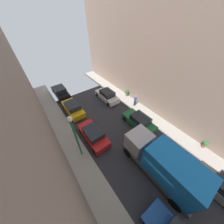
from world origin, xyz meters
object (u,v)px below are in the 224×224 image
object	(u,v)px
parked_car_left_4	(73,108)
parked_car_left_5	(60,92)
parked_car_left_3	(93,135)
potted_plant_1	(127,93)
parked_car_right_2	(107,96)
potted_plant_0	(205,144)
lamp_post	(74,133)
pedestrian	(135,100)
parked_car_right_1	(139,121)
delivery_truck	(163,163)

from	to	relation	value
parked_car_left_4	parked_car_left_5	distance (m)	5.01
parked_car_left_3	potted_plant_1	size ratio (longest dim) A/B	4.11
parked_car_left_4	parked_car_right_2	world-z (taller)	same
potted_plant_0	lamp_post	bearing A→B (deg)	146.64
parked_car_left_4	pedestrian	size ratio (longest dim) A/B	2.44
potted_plant_1	lamp_post	distance (m)	11.71
parked_car_right_2	parked_car_left_5	bearing A→B (deg)	135.27
parked_car_left_4	lamp_post	bearing A→B (deg)	-106.62
potted_plant_1	lamp_post	world-z (taller)	lamp_post
parked_car_left_5	parked_car_right_2	xyz separation A→B (m)	(5.40, -5.35, 0.00)
parked_car_right_2	potted_plant_0	bearing A→B (deg)	-76.48
pedestrian	potted_plant_1	xyz separation A→B (m)	(0.76, 2.51, -0.33)
parked_car_left_5	potted_plant_1	size ratio (longest dim) A/B	4.11
parked_car_right_1	potted_plant_0	xyz separation A→B (m)	(3.09, -6.14, -0.07)
potted_plant_1	parked_car_left_5	bearing A→B (deg)	141.81
delivery_truck	lamp_post	bearing A→B (deg)	129.72
parked_car_left_3	potted_plant_1	world-z (taller)	parked_car_left_3
parked_car_right_1	delivery_truck	distance (m)	5.64
parked_car_right_2	potted_plant_1	distance (m)	3.26
parked_car_left_5	potted_plant_1	world-z (taller)	parked_car_left_5
potted_plant_1	lamp_post	bearing A→B (deg)	-155.23
potted_plant_0	potted_plant_1	xyz separation A→B (m)	(-0.09, 11.60, 0.10)
parked_car_left_4	delivery_truck	world-z (taller)	delivery_truck
parked_car_right_2	lamp_post	world-z (taller)	lamp_post
potted_plant_0	delivery_truck	bearing A→B (deg)	167.29
parked_car_left_5	delivery_truck	distance (m)	17.16
potted_plant_0	pedestrian	bearing A→B (deg)	95.28
delivery_truck	potted_plant_1	size ratio (longest dim) A/B	6.46
parked_car_left_5	pedestrian	world-z (taller)	pedestrian
parked_car_right_1	parked_car_left_3	bearing A→B (deg)	163.35
delivery_truck	parked_car_left_3	bearing A→B (deg)	112.72
potted_plant_1	delivery_truck	bearing A→B (deg)	-119.01
parked_car_right_2	pedestrian	bearing A→B (deg)	-59.14
parked_car_left_5	parked_car_left_4	bearing A→B (deg)	-90.00
potted_plant_0	parked_car_left_3	bearing A→B (deg)	137.60
parked_car_left_5	lamp_post	size ratio (longest dim) A/B	0.81
parked_car_right_2	potted_plant_1	size ratio (longest dim) A/B	4.11
parked_car_right_1	potted_plant_0	size ratio (longest dim) A/B	4.89
parked_car_right_1	pedestrian	xyz separation A→B (m)	(2.25, 2.95, 0.35)
potted_plant_1	pedestrian	bearing A→B (deg)	-106.78
parked_car_left_3	potted_plant_1	xyz separation A→B (m)	(8.41, 3.84, 0.03)
potted_plant_0	potted_plant_1	world-z (taller)	potted_plant_1
parked_car_left_4	parked_car_right_2	xyz separation A→B (m)	(5.40, -0.34, 0.00)
pedestrian	lamp_post	bearing A→B (deg)	-166.74
parked_car_right_2	pedestrian	xyz separation A→B (m)	(2.25, -3.77, 0.35)
parked_car_left_5	lamp_post	bearing A→B (deg)	-99.49
parked_car_left_5	potted_plant_0	size ratio (longest dim) A/B	4.89
parked_car_left_3	pedestrian	distance (m)	7.78
pedestrian	potted_plant_0	xyz separation A→B (m)	(0.84, -9.09, -0.43)
lamp_post	parked_car_right_2	bearing A→B (deg)	39.52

